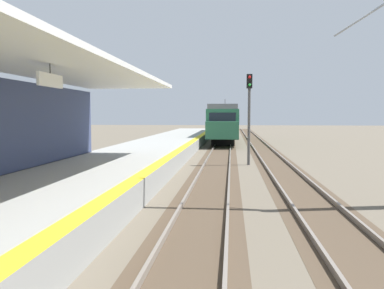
% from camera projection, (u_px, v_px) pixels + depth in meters
% --- Properties ---
extents(station_platform, '(5.00, 80.00, 0.91)m').
position_uv_depth(station_platform, '(119.00, 167.00, 18.21)').
color(station_platform, '#999993').
rests_on(station_platform, ground).
extents(track_pair_nearest_platform, '(2.34, 120.00, 0.16)m').
position_uv_depth(track_pair_nearest_platform, '(217.00, 166.00, 21.77)').
color(track_pair_nearest_platform, '#4C3D2D').
rests_on(track_pair_nearest_platform, ground).
extents(track_pair_middle, '(2.34, 120.00, 0.16)m').
position_uv_depth(track_pair_middle, '(279.00, 167.00, 21.42)').
color(track_pair_middle, '#4C3D2D').
rests_on(track_pair_middle, ground).
extents(approaching_train, '(2.93, 19.60, 4.76)m').
position_uv_depth(approaching_train, '(224.00, 122.00, 42.52)').
color(approaching_train, '#286647').
rests_on(approaching_train, ground).
extents(rail_signal_post, '(0.32, 0.34, 5.20)m').
position_uv_depth(rail_signal_post, '(249.00, 110.00, 22.29)').
color(rail_signal_post, '#4C4C4C').
rests_on(rail_signal_post, ground).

